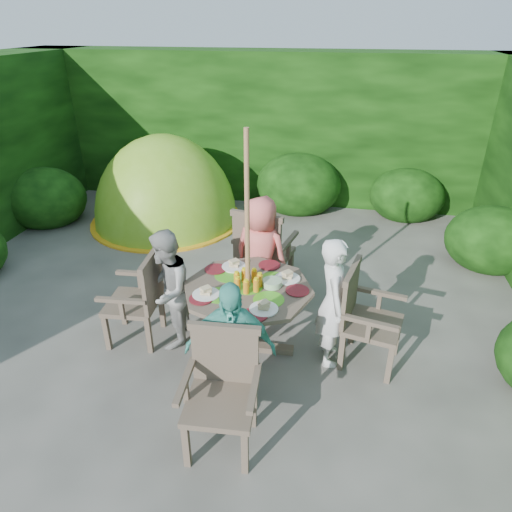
% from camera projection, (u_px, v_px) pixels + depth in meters
% --- Properties ---
extents(ground, '(60.00, 60.00, 0.00)m').
position_uv_depth(ground, '(212.00, 310.00, 5.21)').
color(ground, '#4B4943').
rests_on(ground, ground).
extents(hedge_enclosure, '(9.00, 9.00, 2.50)m').
position_uv_depth(hedge_enclosure, '(237.00, 170.00, 5.79)').
color(hedge_enclosure, black).
rests_on(hedge_enclosure, ground).
extents(patio_table, '(1.29, 1.29, 0.87)m').
position_uv_depth(patio_table, '(248.00, 297.00, 4.33)').
color(patio_table, '#46392E').
rests_on(patio_table, ground).
extents(parasol_pole, '(0.05, 0.05, 2.20)m').
position_uv_depth(parasol_pole, '(248.00, 252.00, 4.10)').
color(parasol_pole, '#95653B').
rests_on(parasol_pole, ground).
extents(garden_chair_right, '(0.62, 0.66, 0.95)m').
position_uv_depth(garden_chair_right, '(365.00, 316.00, 4.24)').
color(garden_chair_right, '#46392E').
rests_on(garden_chair_right, ground).
extents(garden_chair_left, '(0.54, 0.60, 0.93)m').
position_uv_depth(garden_chair_left, '(140.00, 297.00, 4.54)').
color(garden_chair_left, '#46392E').
rests_on(garden_chair_left, ground).
extents(garden_chair_back, '(0.73, 0.68, 1.05)m').
position_uv_depth(garden_chair_back, '(262.00, 251.00, 5.31)').
color(garden_chair_back, '#46392E').
rests_on(garden_chair_back, ground).
extents(garden_chair_front, '(0.59, 0.53, 0.93)m').
position_uv_depth(garden_chair_front, '(222.00, 389.00, 3.42)').
color(garden_chair_front, '#46392E').
rests_on(garden_chair_front, ground).
extents(child_right, '(0.37, 0.51, 1.28)m').
position_uv_depth(child_right, '(333.00, 302.00, 4.20)').
color(child_right, white).
rests_on(child_right, ground).
extents(child_left, '(0.55, 0.66, 1.23)m').
position_uv_depth(child_left, '(167.00, 290.00, 4.44)').
color(child_left, '#A3A29E').
rests_on(child_left, ground).
extents(child_back, '(0.74, 0.60, 1.32)m').
position_uv_depth(child_back, '(261.00, 254.00, 5.00)').
color(child_back, '#EA6760').
rests_on(child_back, ground).
extents(child_front, '(0.77, 0.43, 1.24)m').
position_uv_depth(child_front, '(230.00, 350.00, 3.62)').
color(child_front, '#4DB5A4').
rests_on(child_front, ground).
extents(dome_tent, '(2.59, 2.59, 2.79)m').
position_uv_depth(dome_tent, '(167.00, 221.00, 7.51)').
color(dome_tent, '#77AF21').
rests_on(dome_tent, ground).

